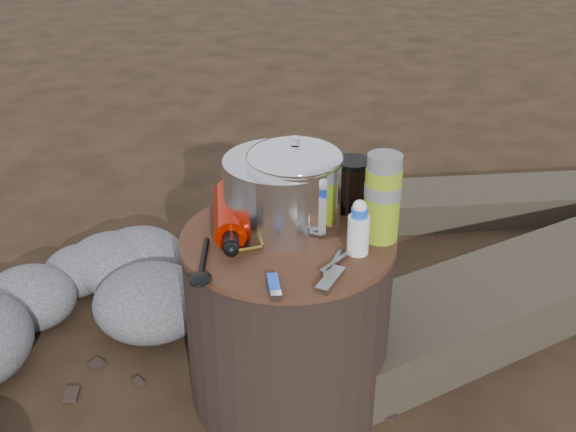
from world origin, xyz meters
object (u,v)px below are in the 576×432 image
(log_main, at_px, (541,285))
(camping_pot, at_px, (295,187))
(thermos, at_px, (382,198))
(travel_mug, at_px, (352,185))
(stump, at_px, (288,317))
(fuel_bottle, at_px, (229,214))

(log_main, xyz_separation_m, camping_pot, (-0.59, -0.49, 0.46))
(thermos, height_order, travel_mug, thermos)
(stump, relative_size, thermos, 2.44)
(stump, relative_size, travel_mug, 3.86)
(thermos, xyz_separation_m, travel_mug, (-0.09, 0.12, -0.04))
(log_main, distance_m, travel_mug, 0.74)
(thermos, bearing_deg, travel_mug, 126.64)
(stump, height_order, travel_mug, travel_mug)
(camping_pot, relative_size, fuel_bottle, 0.73)
(camping_pot, relative_size, travel_mug, 1.68)
(fuel_bottle, bearing_deg, travel_mug, 12.20)
(fuel_bottle, bearing_deg, log_main, 13.77)
(camping_pot, xyz_separation_m, travel_mug, (0.10, 0.13, -0.04))
(log_main, bearing_deg, thermos, -86.04)
(log_main, height_order, fuel_bottle, fuel_bottle)
(stump, bearing_deg, fuel_bottle, 178.32)
(camping_pot, bearing_deg, stump, -93.90)
(stump, xyz_separation_m, fuel_bottle, (-0.14, 0.00, 0.25))
(log_main, bearing_deg, camping_pot, -96.36)
(log_main, distance_m, thermos, 0.77)
(log_main, distance_m, fuel_bottle, 0.98)
(log_main, relative_size, camping_pot, 8.64)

